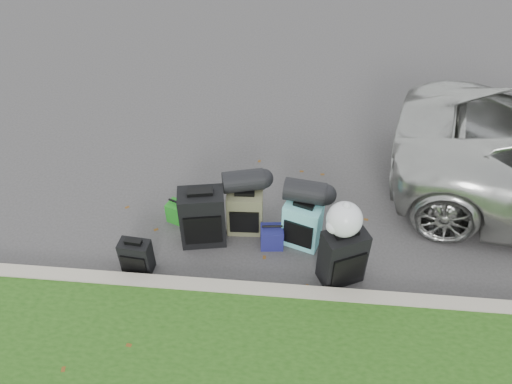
# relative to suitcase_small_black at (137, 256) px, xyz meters

# --- Properties ---
(ground) EXTENTS (120.00, 120.00, 0.00)m
(ground) POSITION_rel_suitcase_small_black_xyz_m (1.46, 0.72, -0.23)
(ground) COLOR #383535
(ground) RESTS_ON ground
(curb) EXTENTS (120.00, 0.18, 0.15)m
(curb) POSITION_rel_suitcase_small_black_xyz_m (1.46, -0.28, -0.15)
(curb) COLOR #9E937F
(curb) RESTS_ON ground
(suitcase_small_black) EXTENTS (0.38, 0.23, 0.46)m
(suitcase_small_black) POSITION_rel_suitcase_small_black_xyz_m (0.00, 0.00, 0.00)
(suitcase_small_black) COLOR black
(suitcase_small_black) RESTS_ON ground
(suitcase_large_black_left) EXTENTS (0.61, 0.43, 0.80)m
(suitcase_large_black_left) POSITION_rel_suitcase_small_black_xyz_m (0.72, 0.55, 0.17)
(suitcase_large_black_left) COLOR black
(suitcase_large_black_left) RESTS_ON ground
(suitcase_olive) EXTENTS (0.47, 0.30, 0.62)m
(suitcase_olive) POSITION_rel_suitcase_small_black_xyz_m (1.23, 0.79, 0.08)
(suitcase_olive) COLOR #46462F
(suitcase_olive) RESTS_ON ground
(suitcase_teal) EXTENTS (0.52, 0.40, 0.65)m
(suitcase_teal) POSITION_rel_suitcase_small_black_xyz_m (1.97, 0.61, 0.10)
(suitcase_teal) COLOR #54AAAC
(suitcase_teal) RESTS_ON ground
(suitcase_large_black_right) EXTENTS (0.58, 0.48, 0.75)m
(suitcase_large_black_right) POSITION_rel_suitcase_small_black_xyz_m (2.44, 0.09, 0.14)
(suitcase_large_black_right) COLOR black
(suitcase_large_black_right) RESTS_ON ground
(tote_green) EXTENTS (0.31, 0.28, 0.29)m
(tote_green) POSITION_rel_suitcase_small_black_xyz_m (0.31, 0.87, -0.08)
(tote_green) COLOR #1C7B1B
(tote_green) RESTS_ON ground
(tote_navy) EXTENTS (0.31, 0.25, 0.31)m
(tote_navy) POSITION_rel_suitcase_small_black_xyz_m (1.60, 0.53, -0.08)
(tote_navy) COLOR navy
(tote_navy) RESTS_ON ground
(duffel_left) EXTENTS (0.56, 0.40, 0.28)m
(duffel_left) POSITION_rel_suitcase_small_black_xyz_m (1.20, 0.88, 0.53)
(duffel_left) COLOR black
(duffel_left) RESTS_ON suitcase_olive
(duffel_right) EXTENTS (0.54, 0.35, 0.28)m
(duffel_right) POSITION_rel_suitcase_small_black_xyz_m (1.97, 0.72, 0.56)
(duffel_right) COLOR black
(duffel_right) RESTS_ON suitcase_teal
(trash_bag) EXTENTS (0.40, 0.40, 0.40)m
(trash_bag) POSITION_rel_suitcase_small_black_xyz_m (2.40, 0.12, 0.72)
(trash_bag) COLOR silver
(trash_bag) RESTS_ON suitcase_large_black_right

